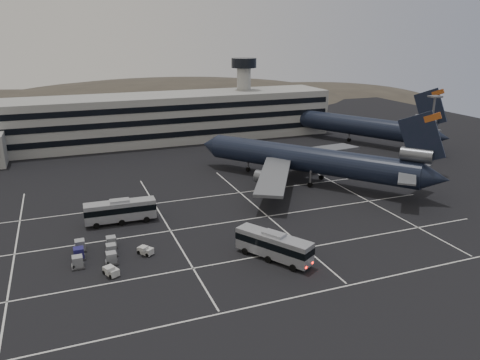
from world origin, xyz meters
name	(u,v)px	position (x,y,z in m)	size (l,w,h in m)	color
ground	(212,235)	(0.00, 0.00, 0.00)	(260.00, 260.00, 0.00)	black
lane_markings	(216,232)	(0.95, 0.72, 0.01)	(90.00, 55.62, 0.01)	silver
terminal	(128,121)	(-2.95, 71.14, 6.93)	(125.00, 26.00, 24.00)	gray
hills	(143,122)	(17.99, 170.00, -12.07)	(352.00, 180.00, 44.00)	#38332B
lightpole_right	(432,124)	(58.00, 15.00, 11.82)	(2.40, 2.40, 18.28)	slate
trijet_main	(310,160)	(28.99, 18.95, 5.25)	(40.25, 48.89, 18.08)	black
trijet_far	(353,124)	(60.44, 49.14, 5.43)	(33.96, 53.20, 18.08)	black
bus_near	(274,245)	(5.86, -11.58, 2.34)	(8.64, 11.85, 4.29)	#97999F
bus_far	(120,210)	(-13.27, 10.65, 2.36)	(12.28, 3.41, 4.31)	#97999F
tug_a	(111,271)	(-17.01, -7.86, 0.67)	(2.28, 2.73, 1.52)	beige
tug_b	(146,250)	(-11.41, -3.17, 0.66)	(2.50, 2.66, 1.48)	beige
uld_cluster	(95,252)	(-18.60, -1.26, 0.84)	(7.21, 8.29, 1.72)	#2D2D30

